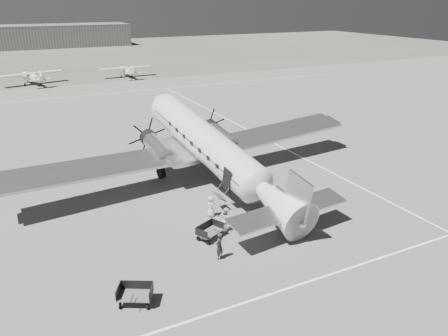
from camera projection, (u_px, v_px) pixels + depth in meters
ground at (192, 188)px, 34.24m from camera, size 260.00×260.00×0.00m
taxi_line_near at (296, 286)px, 22.55m from camera, size 60.00×0.15×0.01m
taxi_line_right at (315, 164)px, 39.22m from camera, size 0.15×80.00×0.01m
taxi_line_horizon at (93, 95)px, 67.64m from camera, size 90.00×0.15×0.01m
grass_infield at (52, 56)px, 113.57m from camera, size 260.00×90.00×0.01m
hangar_main at (58, 36)px, 135.33m from camera, size 42.00×14.00×6.60m
dc3_airliner at (212, 151)px, 33.64m from camera, size 32.95×24.57×5.87m
light_plane_left at (33, 78)px, 75.14m from camera, size 13.06×11.63×2.29m
light_plane_right at (127, 72)px, 82.47m from camera, size 10.45×8.62×2.10m
baggage_cart_near at (210, 232)px, 26.86m from camera, size 2.03×1.79×0.95m
baggage_cart_far at (135, 295)px, 21.09m from camera, size 2.11×1.90×0.98m
ground_crew at (219, 246)px, 24.66m from camera, size 0.72×0.66×1.64m
ramp_agent at (226, 219)px, 27.67m from camera, size 0.75×0.89×1.62m
passenger at (211, 206)px, 29.55m from camera, size 0.60×0.80×1.49m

